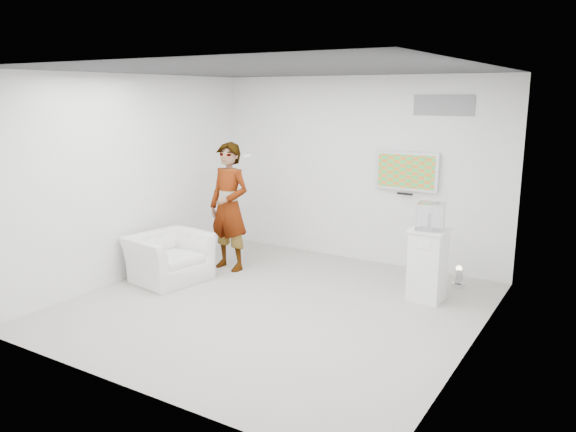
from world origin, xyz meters
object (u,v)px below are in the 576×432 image
object	(u,v)px
tv	(407,171)
floor_uplight	(458,277)
person	(229,207)
pedestal	(428,265)
armchair	(169,257)

from	to	relation	value
tv	floor_uplight	distance (m)	1.79
tv	person	distance (m)	2.80
tv	floor_uplight	size ratio (longest dim) A/B	3.34
pedestal	floor_uplight	world-z (taller)	pedestal
armchair	floor_uplight	distance (m)	4.23
tv	pedestal	distance (m)	1.78
tv	person	xyz separation A→B (m)	(-2.32, -1.48, -0.55)
armchair	floor_uplight	xyz separation A→B (m)	(3.75, 1.93, -0.20)
armchair	floor_uplight	world-z (taller)	armchair
person	floor_uplight	size ratio (longest dim) A/B	6.66
pedestal	tv	bearing A→B (deg)	122.83
pedestal	floor_uplight	bearing A→B (deg)	72.09
person	pedestal	xyz separation A→B (m)	(3.09, 0.28, -0.51)
floor_uplight	person	bearing A→B (deg)	-163.17
armchair	pedestal	distance (m)	3.73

